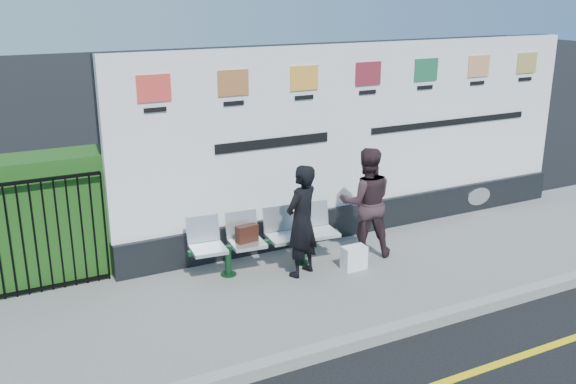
# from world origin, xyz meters

# --- Properties ---
(ground) EXTENTS (80.00, 80.00, 0.00)m
(ground) POSITION_xyz_m (0.00, 0.00, 0.00)
(ground) COLOR black
(pavement) EXTENTS (14.00, 3.00, 0.12)m
(pavement) POSITION_xyz_m (0.00, 2.50, 0.06)
(pavement) COLOR slate
(pavement) RESTS_ON ground
(kerb) EXTENTS (14.00, 0.18, 0.14)m
(kerb) POSITION_xyz_m (0.00, 1.00, 0.07)
(kerb) COLOR gray
(kerb) RESTS_ON ground
(yellow_line) EXTENTS (14.00, 0.10, 0.01)m
(yellow_line) POSITION_xyz_m (0.00, 0.00, 0.00)
(yellow_line) COLOR yellow
(yellow_line) RESTS_ON ground
(billboard) EXTENTS (8.00, 0.30, 3.00)m
(billboard) POSITION_xyz_m (0.50, 3.85, 1.42)
(billboard) COLOR black
(billboard) RESTS_ON pavement
(hedge) EXTENTS (2.35, 0.70, 1.70)m
(hedge) POSITION_xyz_m (-4.58, 4.30, 0.97)
(hedge) COLOR #1E4D17
(hedge) RESTS_ON pavement
(railing) EXTENTS (2.05, 0.06, 1.54)m
(railing) POSITION_xyz_m (-4.58, 3.85, 0.89)
(railing) COLOR black
(railing) RESTS_ON pavement
(bench) EXTENTS (2.15, 0.75, 0.45)m
(bench) POSITION_xyz_m (-1.52, 3.17, 0.35)
(bench) COLOR silver
(bench) RESTS_ON pavement
(woman_left) EXTENTS (0.67, 0.58, 1.56)m
(woman_left) POSITION_xyz_m (-1.16, 2.79, 0.90)
(woman_left) COLOR black
(woman_left) RESTS_ON pavement
(woman_right) EXTENTS (0.96, 0.86, 1.62)m
(woman_right) POSITION_xyz_m (0.01, 2.98, 0.93)
(woman_right) COLOR #332126
(woman_right) RESTS_ON pavement
(handbag_brown) EXTENTS (0.32, 0.17, 0.24)m
(handbag_brown) POSITION_xyz_m (-1.79, 3.20, 0.69)
(handbag_brown) COLOR black
(handbag_brown) RESTS_ON bench
(carrier_bag_white) EXTENTS (0.34, 0.20, 0.34)m
(carrier_bag_white) POSITION_xyz_m (-0.42, 2.61, 0.29)
(carrier_bag_white) COLOR white
(carrier_bag_white) RESTS_ON pavement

